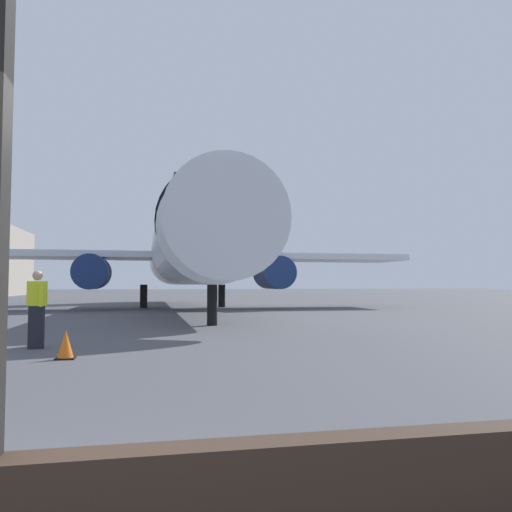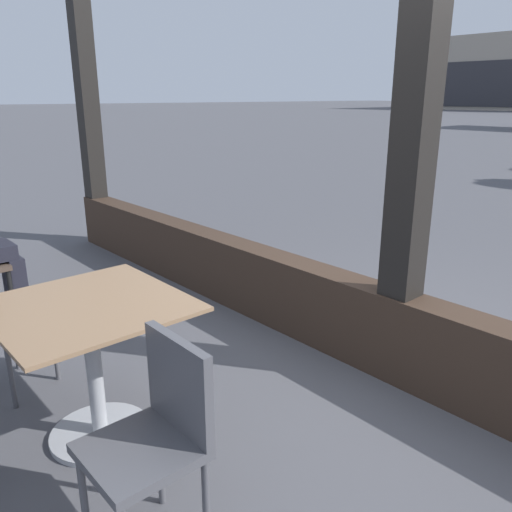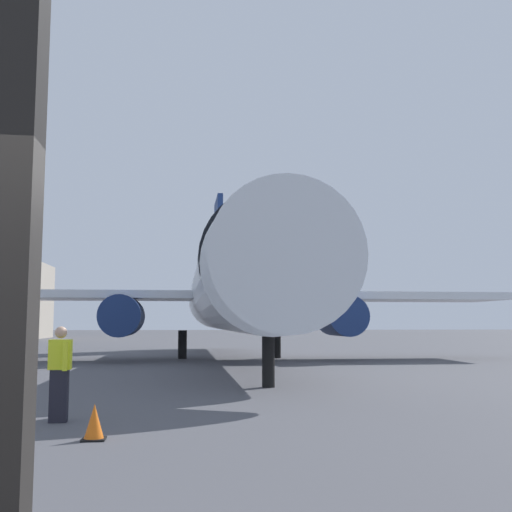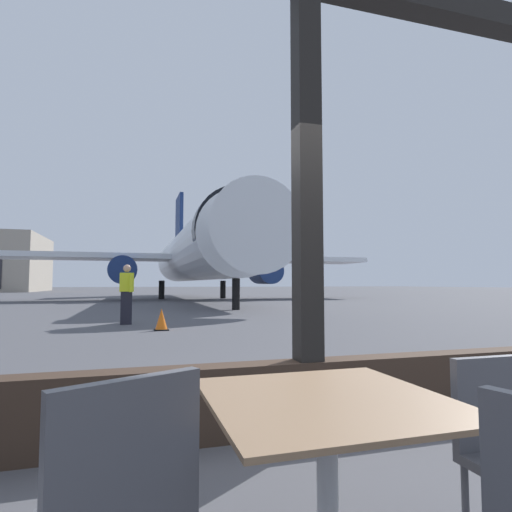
% 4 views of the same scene
% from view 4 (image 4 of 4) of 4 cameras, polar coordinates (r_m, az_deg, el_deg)
% --- Properties ---
extents(ground_plane, '(220.00, 220.00, 0.00)m').
position_cam_4_polar(ground_plane, '(43.18, -14.81, -5.30)').
color(ground_plane, '#4C4C51').
extents(window_frame, '(8.68, 0.24, 3.98)m').
position_cam_4_polar(window_frame, '(3.44, 7.13, 0.91)').
color(window_frame, '#38281E').
rests_on(window_frame, ground).
extents(dining_table, '(0.88, 0.88, 0.75)m').
position_cam_4_polar(dining_table, '(1.76, 9.87, -27.59)').
color(dining_table, '#8C6B4C').
rests_on(dining_table, ground).
extents(airplane, '(27.30, 30.87, 10.40)m').
position_cam_4_polar(airplane, '(30.29, -8.05, 0.38)').
color(airplane, silver).
rests_on(airplane, ground).
extents(ground_crew_worker, '(0.40, 0.50, 1.74)m').
position_cam_4_polar(ground_crew_worker, '(12.60, -17.51, -4.95)').
color(ground_crew_worker, black).
rests_on(ground_crew_worker, ground).
extents(traffic_cone, '(0.36, 0.36, 0.55)m').
position_cam_4_polar(traffic_cone, '(10.83, -12.98, -8.65)').
color(traffic_cone, orange).
rests_on(traffic_cone, ground).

